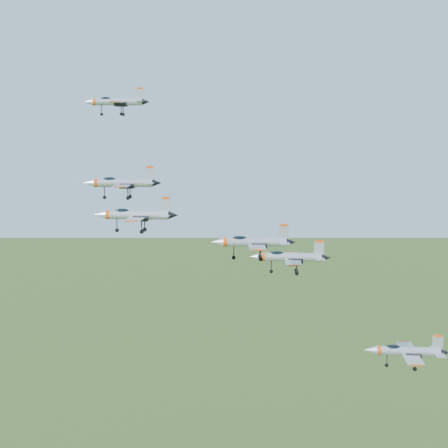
{
  "coord_description": "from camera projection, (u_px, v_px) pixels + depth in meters",
  "views": [
    {
      "loc": [
        -3.62,
        -99.27,
        154.79
      ],
      "look_at": [
        5.97,
        -2.01,
        141.71
      ],
      "focal_mm": 50.0,
      "sensor_mm": 36.0,
      "label": 1
    }
  ],
  "objects": [
    {
      "name": "jet_lead",
      "position": [
        116.0,
        102.0,
        108.87
      ],
      "size": [
        11.71,
        9.72,
        3.13
      ],
      "rotation": [
        0.0,
        0.0,
        -0.09
      ],
      "color": "#AAAEB7"
    },
    {
      "name": "jet_left_high",
      "position": [
        121.0,
        183.0,
        101.67
      ],
      "size": [
        12.97,
        10.77,
        3.46
      ],
      "rotation": [
        0.0,
        0.0,
        -0.1
      ],
      "color": "#AAAEB7"
    },
    {
      "name": "jet_right_high",
      "position": [
        135.0,
        215.0,
        81.36
      ],
      "size": [
        11.22,
        9.4,
        3.01
      ],
      "rotation": [
        0.0,
        0.0,
        -0.17
      ],
      "color": "#AAAEB7"
    },
    {
      "name": "jet_left_low",
      "position": [
        289.0,
        257.0,
        104.23
      ],
      "size": [
        13.59,
        11.4,
        3.64
      ],
      "rotation": [
        0.0,
        0.0,
        -0.18
      ],
      "color": "#AAAEB7"
    },
    {
      "name": "jet_right_low",
      "position": [
        252.0,
        242.0,
        92.7
      ],
      "size": [
        12.79,
        10.63,
        3.42
      ],
      "rotation": [
        0.0,
        0.0,
        -0.1
      ],
      "color": "#AAAEB7"
    },
    {
      "name": "jet_trail",
      "position": [
        406.0,
        351.0,
        102.89
      ],
      "size": [
        13.86,
        11.66,
        3.72
      ],
      "rotation": [
        0.0,
        0.0,
        -0.2
      ],
      "color": "#AAAEB7"
    }
  ]
}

